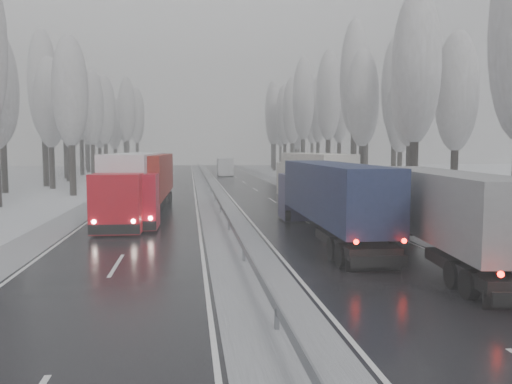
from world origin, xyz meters
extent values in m
cube|color=black|center=(5.25, 30.00, 0.01)|extent=(7.50, 200.00, 0.03)
cube|color=black|center=(-5.25, 30.00, 0.01)|extent=(7.50, 200.00, 0.03)
cube|color=#A6A9AE|center=(0.00, 30.00, 0.02)|extent=(3.00, 200.00, 0.04)
cube|color=#A6A9AE|center=(10.20, 30.00, 0.02)|extent=(2.40, 200.00, 0.04)
cube|color=#A6A9AE|center=(-10.20, 30.00, 0.02)|extent=(2.40, 200.00, 0.04)
cube|color=slate|center=(0.00, 30.00, 0.60)|extent=(0.06, 200.00, 0.32)
cube|color=slate|center=(0.00, 28.00, 0.30)|extent=(0.12, 0.12, 0.60)
cube|color=slate|center=(0.00, 60.00, 0.30)|extent=(0.12, 0.12, 0.60)
cylinder|color=black|center=(14.51, 27.03, 2.81)|extent=(0.68, 0.68, 5.62)
ellipsoid|color=gray|center=(14.51, 27.03, 10.84)|extent=(3.60, 3.60, 11.48)
cylinder|color=black|center=(20.02, 31.03, 2.47)|extent=(0.64, 0.64, 4.94)
ellipsoid|color=gray|center=(20.02, 31.03, 9.53)|extent=(3.60, 3.60, 10.09)
cylinder|color=black|center=(17.90, 35.17, 2.66)|extent=(0.66, 0.66, 5.32)
ellipsoid|color=gray|center=(17.90, 35.17, 10.27)|extent=(3.60, 3.60, 10.88)
cylinder|color=black|center=(20.12, 39.17, 3.16)|extent=(0.72, 0.72, 6.31)
ellipsoid|color=gray|center=(20.12, 39.17, 12.17)|extent=(3.60, 3.60, 12.90)
cylinder|color=black|center=(17.02, 45.60, 2.69)|extent=(0.67, 0.67, 5.38)
ellipsoid|color=gray|center=(17.02, 45.60, 10.37)|extent=(3.60, 3.60, 10.98)
cylinder|color=black|center=(23.31, 49.60, 2.30)|extent=(0.62, 0.62, 4.59)
ellipsoid|color=gray|center=(23.31, 49.60, 8.86)|extent=(3.60, 3.60, 9.39)
cylinder|color=black|center=(17.90, 51.02, 3.47)|extent=(0.76, 0.76, 6.95)
ellipsoid|color=gray|center=(17.90, 51.02, 13.40)|extent=(3.60, 3.60, 14.19)
cylinder|color=black|center=(24.81, 55.02, 3.30)|extent=(0.74, 0.74, 6.59)
ellipsoid|color=gray|center=(24.81, 55.02, 12.71)|extent=(3.60, 3.60, 13.46)
cylinder|color=black|center=(17.56, 61.27, 3.18)|extent=(0.72, 0.72, 6.37)
ellipsoid|color=gray|center=(17.56, 61.27, 12.28)|extent=(3.60, 3.60, 13.01)
cylinder|color=black|center=(24.72, 65.27, 2.99)|extent=(0.70, 0.70, 5.97)
ellipsoid|color=gray|center=(24.72, 65.27, 11.52)|extent=(3.60, 3.60, 12.20)
cylinder|color=black|center=(16.34, 71.95, 3.33)|extent=(0.74, 0.74, 6.65)
ellipsoid|color=gray|center=(16.34, 71.95, 12.83)|extent=(3.60, 3.60, 13.59)
cylinder|color=black|center=(23.71, 75.95, 3.07)|extent=(0.71, 0.71, 6.14)
ellipsoid|color=gray|center=(23.71, 75.95, 11.84)|extent=(3.60, 3.60, 12.54)
cylinder|color=black|center=(16.56, 81.70, 3.03)|extent=(0.71, 0.71, 6.05)
ellipsoid|color=gray|center=(16.56, 81.70, 11.68)|extent=(3.60, 3.60, 12.37)
cylinder|color=black|center=(22.48, 85.70, 3.15)|extent=(0.72, 0.72, 6.30)
ellipsoid|color=gray|center=(22.48, 85.70, 12.15)|extent=(3.60, 3.60, 12.87)
cylinder|color=black|center=(16.63, 89.21, 2.94)|extent=(0.70, 0.70, 5.88)
ellipsoid|color=gray|center=(16.63, 89.21, 11.33)|extent=(3.60, 3.60, 12.00)
cylinder|color=black|center=(19.77, 93.21, 2.43)|extent=(0.64, 0.64, 4.86)
ellipsoid|color=gray|center=(19.77, 93.21, 9.37)|extent=(3.60, 3.60, 9.92)
cylinder|color=black|center=(15.73, 96.32, 2.99)|extent=(0.70, 0.70, 5.98)
ellipsoid|color=gray|center=(15.73, 96.32, 11.53)|extent=(3.60, 3.60, 12.21)
cylinder|color=black|center=(24.94, 100.32, 3.09)|extent=(0.71, 0.71, 6.19)
ellipsoid|color=gray|center=(24.94, 100.32, 11.93)|extent=(3.60, 3.60, 12.64)
cylinder|color=black|center=(17.04, 106.16, 3.43)|extent=(0.75, 0.75, 6.86)
ellipsoid|color=gray|center=(17.04, 106.16, 13.22)|extent=(3.60, 3.60, 14.01)
cylinder|color=black|center=(24.02, 110.16, 2.77)|extent=(0.68, 0.68, 5.55)
ellipsoid|color=gray|center=(24.02, 110.16, 10.70)|extent=(3.60, 3.60, 11.33)
cylinder|color=black|center=(18.73, 116.73, 3.05)|extent=(0.71, 0.71, 6.09)
ellipsoid|color=gray|center=(18.73, 116.73, 11.75)|extent=(3.60, 3.60, 12.45)
cylinder|color=black|center=(21.55, 120.73, 2.74)|extent=(0.67, 0.67, 5.49)
ellipsoid|color=gray|center=(21.55, 120.73, 10.58)|extent=(3.60, 3.60, 11.21)
cylinder|color=black|center=(-13.94, 43.73, 2.72)|extent=(0.67, 0.67, 5.44)
ellipsoid|color=gray|center=(-13.94, 43.73, 10.49)|extent=(3.60, 3.60, 11.11)
cylinder|color=black|center=(-21.85, 47.73, 2.86)|extent=(0.69, 0.69, 5.72)
ellipsoid|color=gray|center=(-21.85, 47.73, 11.04)|extent=(3.60, 3.60, 11.69)
cylinder|color=black|center=(-18.26, 52.71, 2.61)|extent=(0.66, 0.66, 5.23)
ellipsoid|color=gray|center=(-18.26, 52.71, 10.08)|extent=(3.60, 3.60, 10.68)
cylinder|color=black|center=(-20.05, 56.71, 3.30)|extent=(0.74, 0.74, 6.60)
ellipsoid|color=gray|center=(-20.05, 56.71, 12.74)|extent=(3.60, 3.60, 13.49)
cylinder|color=black|center=(-18.16, 62.35, 2.58)|extent=(0.65, 0.65, 5.16)
ellipsoid|color=gray|center=(-18.16, 62.35, 9.95)|extent=(3.60, 3.60, 10.54)
cylinder|color=black|center=(-19.54, 66.35, 2.90)|extent=(0.69, 0.69, 5.79)
ellipsoid|color=gray|center=(-19.54, 66.35, 11.18)|extent=(3.60, 3.60, 11.84)
cylinder|color=black|center=(-16.58, 69.11, 2.82)|extent=(0.68, 0.68, 5.64)
ellipsoid|color=gray|center=(-16.58, 69.11, 10.89)|extent=(3.60, 3.60, 11.53)
cylinder|color=black|center=(-21.42, 73.11, 3.28)|extent=(0.73, 0.73, 6.56)
ellipsoid|color=gray|center=(-21.42, 73.11, 12.65)|extent=(3.60, 3.60, 13.40)
cylinder|color=black|center=(-16.33, 79.19, 2.90)|extent=(0.69, 0.69, 5.79)
ellipsoid|color=gray|center=(-16.33, 79.19, 11.17)|extent=(3.60, 3.60, 11.84)
cylinder|color=black|center=(-21.09, 83.19, 3.32)|extent=(0.74, 0.74, 6.65)
ellipsoid|color=gray|center=(-21.09, 83.19, 12.82)|extent=(3.60, 3.60, 13.58)
cylinder|color=black|center=(-18.93, 88.54, 2.56)|extent=(0.65, 0.65, 5.12)
ellipsoid|color=gray|center=(-18.93, 88.54, 9.88)|extent=(3.60, 3.60, 10.46)
cylinder|color=black|center=(-21.82, 92.54, 2.92)|extent=(0.69, 0.69, 5.84)
ellipsoid|color=gray|center=(-21.82, 92.54, 11.26)|extent=(3.60, 3.60, 11.92)
cylinder|color=black|center=(-15.07, 99.33, 3.34)|extent=(0.74, 0.74, 6.67)
ellipsoid|color=gray|center=(-15.07, 99.33, 12.87)|extent=(3.60, 3.60, 13.63)
cylinder|color=black|center=(-24.20, 103.33, 3.15)|extent=(0.72, 0.72, 6.31)
ellipsoid|color=gray|center=(-24.20, 103.33, 12.16)|extent=(3.60, 3.60, 12.88)
cylinder|color=black|center=(-14.05, 108.72, 3.14)|extent=(0.72, 0.72, 6.29)
ellipsoid|color=gray|center=(-14.05, 108.72, 12.12)|extent=(3.60, 3.60, 12.84)
cylinder|color=black|center=(-19.66, 112.72, 2.43)|extent=(0.64, 0.64, 4.86)
ellipsoid|color=gray|center=(-19.66, 112.72, 9.36)|extent=(3.60, 3.60, 9.92)
cylinder|color=black|center=(-17.56, 115.31, 3.31)|extent=(0.74, 0.74, 6.63)
ellipsoid|color=gray|center=(-17.56, 115.31, 12.78)|extent=(3.60, 3.60, 13.54)
cylinder|color=black|center=(-20.33, 119.31, 2.89)|extent=(0.69, 0.69, 5.79)
ellipsoid|color=gray|center=(-20.33, 119.31, 11.16)|extent=(3.60, 3.60, 11.82)
cube|color=#48484D|center=(8.91, 17.91, 1.54)|extent=(2.61, 2.69, 2.81)
cube|color=black|center=(9.05, 19.07, 2.20)|extent=(2.15, 0.34, 0.94)
cube|color=black|center=(9.06, 19.17, 0.42)|extent=(2.34, 0.41, 0.47)
cube|color=slate|center=(8.07, 10.66, 2.53)|extent=(3.78, 12.36, 2.62)
cube|color=black|center=(7.68, 7.31, 0.70)|extent=(2.64, 5.35, 0.42)
cube|color=black|center=(7.42, 5.08, 0.33)|extent=(2.14, 0.30, 0.56)
cylinder|color=black|center=(7.85, 17.28, 0.49)|extent=(0.44, 1.00, 0.97)
cylinder|color=black|center=(9.80, 17.05, 0.49)|extent=(0.44, 1.00, 0.97)
cylinder|color=black|center=(6.66, 7.06, 0.49)|extent=(0.44, 1.00, 0.97)
cylinder|color=black|center=(8.61, 6.83, 0.49)|extent=(0.44, 1.00, 0.97)
cylinder|color=black|center=(6.52, 5.85, 0.49)|extent=(0.44, 1.00, 0.97)
sphere|color=#FF0C05|center=(6.47, 4.61, 1.26)|extent=(0.19, 0.19, 0.19)
sphere|color=white|center=(8.18, 19.30, 0.80)|extent=(0.21, 0.21, 0.21)
sphere|color=white|center=(9.95, 19.09, 0.80)|extent=(0.21, 0.21, 0.21)
cube|color=#1C1A42|center=(4.96, 23.29, 1.62)|extent=(2.48, 2.58, 2.94)
cube|color=black|center=(4.97, 24.51, 2.31)|extent=(2.26, 0.12, 0.98)
cube|color=black|center=(4.97, 24.61, 0.44)|extent=(2.45, 0.17, 0.49)
cube|color=#131A35|center=(4.87, 15.63, 2.65)|extent=(2.64, 12.78, 2.75)
cube|color=black|center=(4.81, 9.21, 0.54)|extent=(2.26, 0.14, 0.44)
cube|color=black|center=(4.84, 12.10, 0.74)|extent=(2.22, 5.42, 0.44)
cube|color=black|center=(4.81, 9.74, 0.34)|extent=(2.26, 0.08, 0.59)
cylinder|color=black|center=(3.92, 22.51, 0.51)|extent=(0.35, 1.02, 1.02)
cylinder|color=black|center=(5.98, 22.49, 0.51)|extent=(0.35, 1.02, 1.02)
cylinder|color=black|center=(3.80, 11.72, 0.51)|extent=(0.35, 1.02, 1.02)
cylinder|color=black|center=(5.86, 11.70, 0.51)|extent=(0.35, 1.02, 1.02)
cylinder|color=black|center=(3.79, 10.44, 0.51)|extent=(0.35, 1.02, 1.02)
cylinder|color=black|center=(5.85, 10.42, 0.51)|extent=(0.35, 1.02, 1.02)
sphere|color=#FF0C05|center=(3.87, 9.15, 1.32)|extent=(0.20, 0.20, 0.20)
sphere|color=#FF0C05|center=(5.74, 9.13, 1.32)|extent=(0.20, 0.20, 0.20)
sphere|color=white|center=(4.04, 24.65, 0.83)|extent=(0.22, 0.22, 0.22)
sphere|color=white|center=(5.90, 24.63, 0.83)|extent=(0.22, 0.22, 0.22)
cube|color=#BAB5A5|center=(7.94, 40.67, 1.75)|extent=(2.74, 2.85, 3.17)
cube|color=black|center=(7.90, 41.99, 2.49)|extent=(2.44, 0.19, 1.06)
cube|color=black|center=(7.89, 42.09, 0.48)|extent=(2.65, 0.26, 0.53)
cube|color=beige|center=(8.25, 32.42, 2.86)|extent=(3.20, 13.84, 2.96)
cube|color=black|center=(8.50, 25.50, 0.58)|extent=(2.44, 0.22, 0.48)
cube|color=black|center=(8.39, 28.62, 0.79)|extent=(2.54, 5.90, 0.48)
cube|color=black|center=(8.48, 26.08, 0.37)|extent=(2.43, 0.15, 0.63)
cylinder|color=black|center=(6.87, 39.78, 0.55)|extent=(0.41, 1.11, 1.10)
cylinder|color=black|center=(9.09, 39.86, 0.55)|extent=(0.41, 1.11, 1.10)
cylinder|color=black|center=(7.29, 28.15, 0.55)|extent=(0.41, 1.11, 1.10)
cylinder|color=black|center=(9.51, 28.23, 0.55)|extent=(0.41, 1.11, 1.10)
cylinder|color=black|center=(7.34, 26.78, 0.55)|extent=(0.41, 1.11, 1.10)
cylinder|color=black|center=(9.56, 26.86, 0.55)|extent=(0.41, 1.11, 1.10)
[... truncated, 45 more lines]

